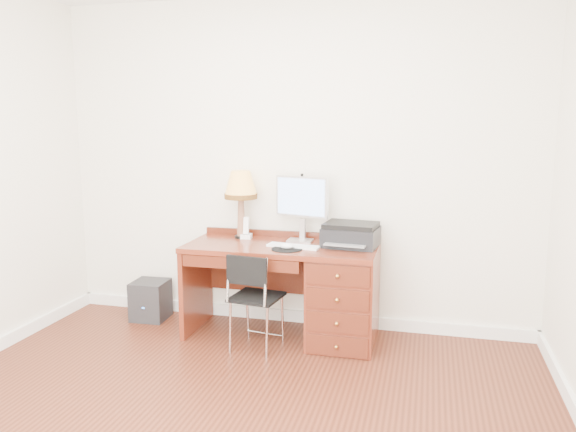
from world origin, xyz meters
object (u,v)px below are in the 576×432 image
(chair, at_px, (254,292))
(equipment_box, at_px, (151,300))
(phone, at_px, (246,232))
(monitor, at_px, (301,200))
(printer, at_px, (351,235))
(desk, at_px, (321,289))
(leg_lamp, at_px, (241,189))

(chair, xyz_separation_m, equipment_box, (-1.09, 0.42, -0.29))
(chair, bearing_deg, phone, 121.71)
(monitor, bearing_deg, chair, -100.40)
(chair, bearing_deg, monitor, 72.15)
(printer, distance_m, equipment_box, 1.87)
(printer, xyz_separation_m, phone, (-0.88, 0.07, -0.04))
(equipment_box, bearing_deg, monitor, 0.93)
(chair, bearing_deg, desk, 43.50)
(monitor, xyz_separation_m, phone, (-0.46, -0.02, -0.28))
(leg_lamp, bearing_deg, monitor, 1.21)
(desk, height_order, chair, desk)
(monitor, distance_m, chair, 0.84)
(phone, distance_m, chair, 0.64)
(desk, distance_m, printer, 0.48)
(chair, bearing_deg, leg_lamp, 125.53)
(monitor, distance_m, equipment_box, 1.61)
(monitor, height_order, printer, monitor)
(monitor, height_order, leg_lamp, leg_lamp)
(desk, relative_size, monitor, 2.85)
(phone, xyz_separation_m, chair, (0.22, -0.49, -0.35))
(monitor, distance_m, phone, 0.54)
(monitor, bearing_deg, leg_lamp, -163.97)
(desk, xyz_separation_m, printer, (0.21, 0.09, 0.43))
(leg_lamp, bearing_deg, desk, -13.39)
(desk, height_order, equipment_box, desk)
(printer, bearing_deg, desk, -152.11)
(printer, relative_size, chair, 0.59)
(equipment_box, bearing_deg, chair, -24.00)
(desk, distance_m, chair, 0.56)
(chair, relative_size, equipment_box, 2.22)
(leg_lamp, relative_size, phone, 3.10)
(phone, height_order, equipment_box, phone)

